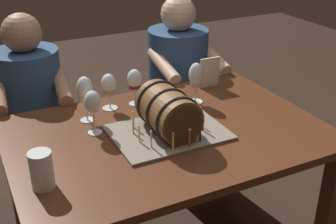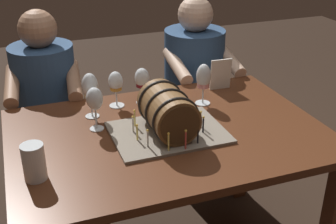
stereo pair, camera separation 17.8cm
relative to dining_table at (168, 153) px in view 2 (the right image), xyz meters
The scene contains 11 objects.
dining_table is the anchor object (origin of this frame).
barrel_cake 0.20m from the dining_table, 108.89° to the right, with size 0.46×0.35×0.20m.
wine_glass_rose 0.40m from the dining_table, 38.82° to the left, with size 0.07×0.07×0.20m.
wine_glass_red 0.39m from the dining_table, 93.01° to the left, with size 0.07×0.07×0.18m.
wine_glass_white 0.44m from the dining_table, 138.23° to the left, with size 0.07×0.07×0.21m.
wine_glass_amber 0.41m from the dining_table, 114.09° to the left, with size 0.07×0.07×0.17m.
wine_glass_empty 0.39m from the dining_table, 157.00° to the left, with size 0.07×0.07×0.19m.
beer_pint 0.60m from the dining_table, 162.73° to the right, with size 0.08×0.08×0.13m.
menu_card 0.56m from the dining_table, 39.39° to the left, with size 0.11×0.01×0.16m, color silver.
person_seated_left 0.85m from the dining_table, 120.85° to the left, with size 0.40×0.49×1.14m.
person_seated_right 0.85m from the dining_table, 59.18° to the left, with size 0.39×0.47×1.14m.
Camera 2 is at (-0.56, -1.53, 1.62)m, focal length 47.01 mm.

